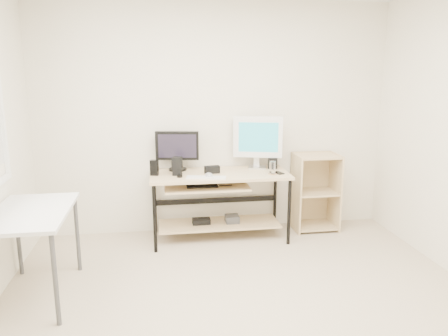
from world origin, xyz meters
TOP-DOWN VIEW (x-y plane):
  - room at (-0.14, 0.04)m, footprint 4.01×4.01m
  - desk at (-0.03, 1.66)m, footprint 1.50×0.65m
  - side_table at (-1.68, 0.60)m, footprint 0.60×1.00m
  - shelf_unit at (1.15, 1.82)m, footprint 0.50×0.40m
  - black_monitor at (-0.44, 1.86)m, footprint 0.48×0.20m
  - white_imac at (0.46, 1.83)m, footprint 0.55×0.20m
  - keyboard at (-0.17, 1.45)m, footprint 0.42×0.20m
  - mouse at (-0.13, 1.50)m, footprint 0.09×0.13m
  - center_speaker at (-0.08, 1.66)m, footprint 0.17×0.10m
  - speaker_left at (-0.46, 1.63)m, footprint 0.12×0.12m
  - speaker_right at (0.63, 1.80)m, footprint 0.13×0.13m
  - audio_controller at (-0.70, 1.65)m, footprint 0.10×0.08m
  - volume_puck at (-0.44, 1.53)m, footprint 0.07×0.07m
  - smartphone at (0.63, 1.55)m, footprint 0.11×0.15m
  - coaster at (0.56, 1.52)m, footprint 0.11×0.11m
  - drinking_glass at (0.56, 1.52)m, footprint 0.09×0.09m

SIDE VIEW (x-z plane):
  - shelf_unit at x=1.15m, z-range 0.00..0.90m
  - desk at x=-0.03m, z-range 0.16..0.91m
  - side_table at x=-1.68m, z-range 0.30..1.05m
  - coaster at x=0.56m, z-range 0.75..0.76m
  - smartphone at x=0.63m, z-range 0.75..0.76m
  - keyboard at x=-0.17m, z-range 0.75..0.76m
  - volume_puck at x=-0.44m, z-range 0.75..0.77m
  - mouse at x=-0.13m, z-range 0.75..0.79m
  - center_speaker at x=-0.08m, z-range 0.75..0.83m
  - speaker_right at x=0.63m, z-range 0.75..0.88m
  - drinking_glass at x=0.56m, z-range 0.76..0.89m
  - audio_controller at x=-0.70m, z-range 0.75..0.92m
  - speaker_left at x=-0.46m, z-range 0.75..0.95m
  - black_monitor at x=-0.44m, z-range 0.78..1.22m
  - white_imac at x=0.46m, z-range 0.80..1.39m
  - room at x=-0.14m, z-range 0.01..2.63m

